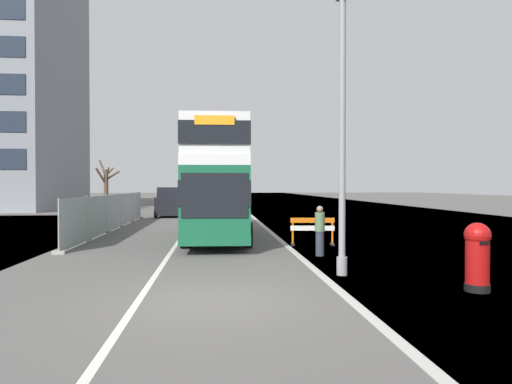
% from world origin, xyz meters
% --- Properties ---
extents(ground, '(140.00, 280.00, 0.10)m').
position_xyz_m(ground, '(0.62, 0.12, -0.05)').
color(ground, '#565451').
extents(double_decker_bus, '(3.05, 10.81, 5.03)m').
position_xyz_m(double_decker_bus, '(0.29, 11.33, 2.67)').
color(double_decker_bus, '#145638').
rests_on(double_decker_bus, ground).
extents(lamppost_foreground, '(0.29, 0.70, 7.76)m').
position_xyz_m(lamppost_foreground, '(3.57, 2.44, 3.65)').
color(lamppost_foreground, gray).
rests_on(lamppost_foreground, ground).
extents(red_pillar_postbox, '(0.58, 0.58, 1.59)m').
position_xyz_m(red_pillar_postbox, '(6.16, 0.34, 0.87)').
color(red_pillar_postbox, black).
rests_on(red_pillar_postbox, ground).
extents(roadworks_barrier, '(1.79, 0.62, 1.12)m').
position_xyz_m(roadworks_barrier, '(4.08, 8.48, 0.71)').
color(roadworks_barrier, orange).
rests_on(roadworks_barrier, ground).
extents(construction_site_fence, '(0.44, 17.20, 2.00)m').
position_xyz_m(construction_site_fence, '(-5.42, 15.46, 0.96)').
color(construction_site_fence, '#A8AAAD').
rests_on(construction_site_fence, ground).
extents(car_oncoming_near, '(2.01, 4.13, 2.30)m').
position_xyz_m(car_oncoming_near, '(-3.50, 26.14, 1.08)').
color(car_oncoming_near, black).
rests_on(car_oncoming_near, ground).
extents(car_receding_mid, '(1.93, 3.95, 2.27)m').
position_xyz_m(car_receding_mid, '(0.38, 35.62, 1.07)').
color(car_receding_mid, maroon).
rests_on(car_receding_mid, ground).
extents(bare_tree_far_verge_near, '(2.37, 2.43, 5.01)m').
position_xyz_m(bare_tree_far_verge_near, '(-10.62, 35.53, 2.49)').
color(bare_tree_far_verge_near, '#4C3D2D').
rests_on(bare_tree_far_verge_near, ground).
extents(pedestrian_at_kerb, '(0.34, 0.34, 1.74)m').
position_xyz_m(pedestrian_at_kerb, '(3.74, 5.74, 0.87)').
color(pedestrian_at_kerb, '#2D3342').
rests_on(pedestrian_at_kerb, ground).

